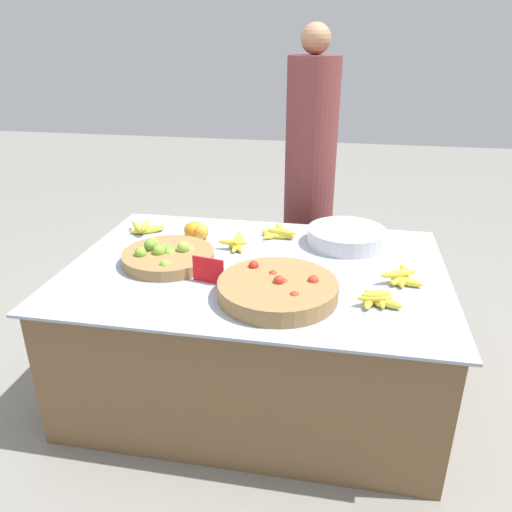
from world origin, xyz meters
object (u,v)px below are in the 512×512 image
object	(u,v)px
lime_bowl	(168,256)
tomato_basket	(278,289)
vendor_person	(309,184)
metal_bowl	(346,236)
price_sign	(208,270)

from	to	relation	value
lime_bowl	tomato_basket	size ratio (longest dim) A/B	0.88
lime_bowl	vendor_person	size ratio (longest dim) A/B	0.25
lime_bowl	metal_bowl	xyz separation A→B (m)	(0.77, 0.36, 0.01)
metal_bowl	vendor_person	distance (m)	0.63
lime_bowl	metal_bowl	distance (m)	0.85
lime_bowl	price_sign	distance (m)	0.28
tomato_basket	vendor_person	xyz separation A→B (m)	(0.02, 1.16, 0.09)
metal_bowl	tomato_basket	bearing A→B (deg)	-112.78
metal_bowl	vendor_person	world-z (taller)	vendor_person
lime_bowl	tomato_basket	world-z (taller)	lime_bowl
metal_bowl	price_sign	world-z (taller)	price_sign
tomato_basket	vendor_person	size ratio (longest dim) A/B	0.29
price_sign	lime_bowl	bearing A→B (deg)	156.62
tomato_basket	lime_bowl	bearing A→B (deg)	156.17
lime_bowl	price_sign	bearing A→B (deg)	-34.66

